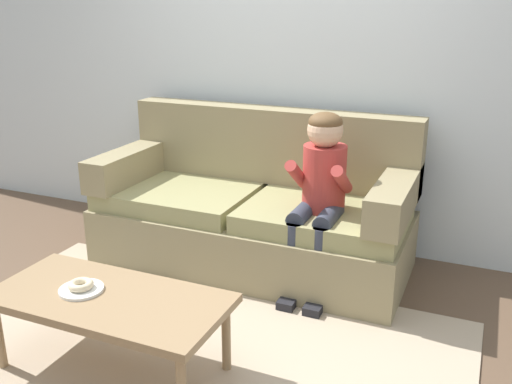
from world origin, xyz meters
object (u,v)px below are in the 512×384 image
person_child (320,186)px  donut (81,285)px  coffee_table (109,304)px  toy_controller (109,297)px  couch (255,212)px

person_child → donut: (-0.80, -1.19, -0.24)m
coffee_table → toy_controller: 0.76m
couch → donut: couch is taller
couch → donut: bearing=-101.6°
coffee_table → toy_controller: (-0.44, 0.53, -0.34)m
donut → toy_controller: 0.74m
toy_controller → couch: bearing=42.3°
coffee_table → person_child: 1.39m
couch → toy_controller: size_ratio=9.10×
couch → coffee_table: bearing=-95.8°
person_child → donut: size_ratio=9.18×
couch → person_child: (0.51, -0.21, 0.31)m
donut → coffee_table: bearing=4.4°
coffee_table → donut: (-0.15, -0.01, 0.07)m
coffee_table → person_child: person_child is taller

